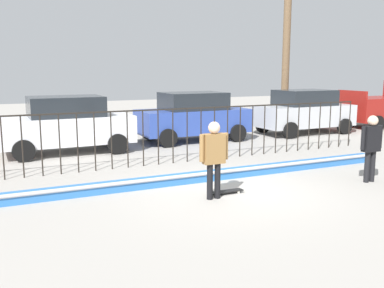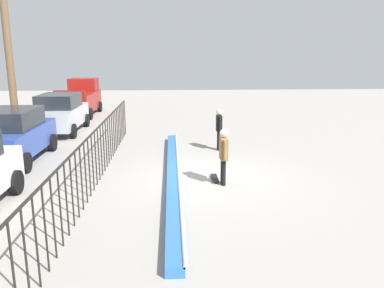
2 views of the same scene
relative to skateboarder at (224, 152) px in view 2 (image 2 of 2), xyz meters
name	(u,v)px [view 2 (image 2 of 2)]	position (x,y,z in m)	size (l,w,h in m)	color
ground_plane	(208,178)	(0.64, 0.38, -1.01)	(60.00, 60.00, 0.00)	#9E9991
bowl_coping_ledge	(173,175)	(0.64, 1.48, -0.89)	(11.00, 0.40, 0.27)	#2D6BB7
perimeter_fence	(98,148)	(0.64, 3.75, 0.01)	(14.04, 0.04, 1.64)	black
skateboarder	(224,152)	(0.00, 0.00, 0.00)	(0.68, 0.26, 1.69)	black
skateboard	(215,178)	(0.44, 0.20, -0.95)	(0.80, 0.20, 0.07)	black
camera_operator	(219,126)	(4.20, -0.40, -0.01)	(0.67, 0.25, 1.67)	black
parked_car_blue	(12,135)	(2.98, 7.26, -0.04)	(4.30, 2.12, 1.90)	#2D479E
parked_car_silver	(60,113)	(8.22, 7.00, -0.04)	(4.30, 2.12, 1.90)	#B7BABF
pickup_truck	(80,99)	(13.79, 7.26, 0.02)	(4.70, 2.12, 2.24)	maroon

